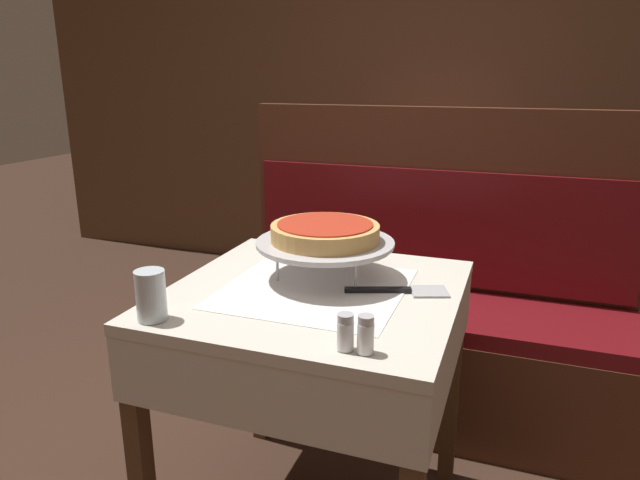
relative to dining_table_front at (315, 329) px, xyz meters
The scene contains 11 objects.
dining_table_front is the anchor object (origin of this frame).
dining_table_rear 1.78m from the dining_table_front, 89.82° to the left, with size 0.75×0.75×0.79m.
booth_bench 0.83m from the dining_table_front, 75.46° to the left, with size 1.57×0.48×1.22m.
back_wall_panel 2.42m from the dining_table_front, 90.00° to the left, with size 6.00×0.04×2.40m, color brown.
pizza_pan_stand 0.24m from the dining_table_front, 92.95° to the left, with size 0.39×0.39×0.11m.
deep_dish_pizza 0.27m from the dining_table_front, 92.95° to the left, with size 0.31×0.31×0.05m.
pizza_server 0.26m from the dining_table_front, 12.56° to the left, with size 0.28×0.14×0.01m.
water_glass_near 0.47m from the dining_table_front, 132.17° to the right, with size 0.07×0.07×0.12m.
salt_shaker 0.40m from the dining_table_front, 59.37° to the right, with size 0.04×0.04×0.08m.
pepper_shaker 0.42m from the dining_table_front, 53.77° to the right, with size 0.04×0.04×0.08m.
condiment_caddy 1.88m from the dining_table_front, 92.37° to the left, with size 0.12×0.12×0.15m.
Camera 1 is at (0.51, -1.36, 1.34)m, focal length 32.00 mm.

